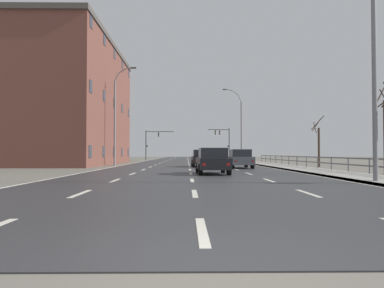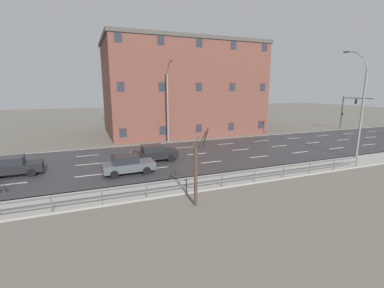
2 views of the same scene
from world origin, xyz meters
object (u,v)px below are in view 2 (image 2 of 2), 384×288
at_px(street_lamp_left_bank, 168,104).
at_px(traffic_signal_left, 348,108).
at_px(car_far_right, 13,166).
at_px(car_mid_centre, 128,164).
at_px(street_lamp_midground, 361,107).
at_px(brick_building, 182,88).
at_px(car_distant, 155,153).

xyz_separation_m(street_lamp_left_bank, traffic_signal_left, (0.59, 31.34, -1.26)).
bearing_deg(car_far_right, car_mid_centre, 69.47).
height_order(street_lamp_midground, car_mid_centre, street_lamp_midground).
distance_m(traffic_signal_left, brick_building, 28.06).
height_order(car_far_right, car_distant, same).
height_order(car_mid_centre, car_far_right, same).
bearing_deg(street_lamp_left_bank, traffic_signal_left, 88.93).
distance_m(car_far_right, car_distant, 11.54).
xyz_separation_m(street_lamp_midground, car_distant, (-6.27, -18.90, -4.32)).
relative_size(street_lamp_left_bank, car_distant, 2.44).
distance_m(car_far_right, brick_building, 26.95).
relative_size(street_lamp_left_bank, car_mid_centre, 2.43).
relative_size(traffic_signal_left, brick_building, 0.24).
bearing_deg(traffic_signal_left, car_distant, -77.23).
bearing_deg(car_distant, street_lamp_left_bank, 153.62).
bearing_deg(street_lamp_left_bank, car_distant, -24.99).
bearing_deg(street_lamp_left_bank, street_lamp_midground, 45.05).
bearing_deg(street_lamp_left_bank, car_mid_centre, -31.07).
relative_size(street_lamp_left_bank, car_far_right, 2.43).
xyz_separation_m(car_far_right, brick_building, (-16.60, 20.32, 6.13)).
distance_m(traffic_signal_left, car_mid_centre, 40.01).
xyz_separation_m(street_lamp_midground, car_far_right, (-6.11, -30.44, -4.32)).
distance_m(street_lamp_midground, brick_building, 24.94).
relative_size(street_lamp_left_bank, brick_building, 0.43).
distance_m(car_mid_centre, car_far_right, 9.01).
xyz_separation_m(street_lamp_left_bank, brick_building, (-7.85, 4.77, 1.96)).
bearing_deg(traffic_signal_left, street_lamp_left_bank, -91.07).
relative_size(traffic_signal_left, car_distant, 1.34).
distance_m(street_lamp_left_bank, car_distant, 10.36).
height_order(street_lamp_left_bank, car_far_right, street_lamp_left_bank).
distance_m(street_lamp_midground, car_mid_centre, 22.55).
distance_m(car_mid_centre, car_distant, 4.26).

